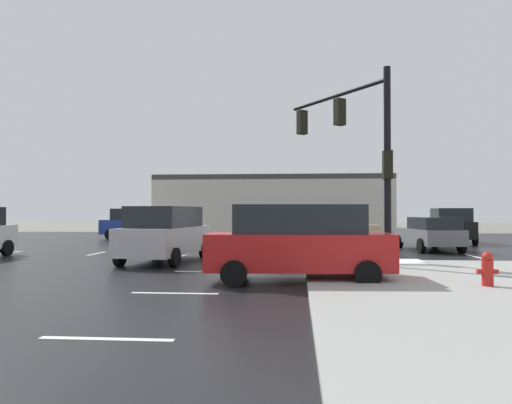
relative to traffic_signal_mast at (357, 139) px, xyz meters
name	(u,v)px	position (x,y,z in m)	size (l,w,h in m)	color
ground_plane	(232,255)	(-4.81, 4.00, -4.33)	(120.00, 120.00, 0.00)	slate
road_asphalt	(232,255)	(-4.81, 4.00, -4.32)	(44.00, 44.00, 0.02)	black
snow_strip_curbside	(363,262)	(0.19, 0.00, -4.16)	(4.00, 1.60, 0.06)	white
lane_markings	(258,258)	(-3.60, 2.62, -4.31)	(36.15, 36.15, 0.01)	silver
traffic_signal_mast	(357,139)	(0.00, 0.00, 0.00)	(3.13, 4.57, 6.31)	black
fire_hydrant	(487,269)	(2.37, -5.09, -3.80)	(0.48, 0.26, 0.79)	red
strip_building_background	(273,203)	(-4.47, 33.67, -1.62)	(23.24, 8.00, 5.43)	beige
suv_red	(298,241)	(-2.03, -3.91, -3.24)	(4.93, 2.39, 2.03)	#B21919
suv_tan	(321,230)	(-1.04, 4.33, -3.24)	(4.92, 2.38, 2.03)	tan
suv_blue	(139,223)	(-12.62, 15.34, -3.24)	(4.90, 2.33, 2.03)	navy
suv_black	(451,225)	(6.85, 12.54, -3.24)	(2.62, 5.00, 2.03)	black
suv_silver	(165,233)	(-6.86, 0.75, -3.24)	(2.59, 4.99, 2.03)	#B7BABF
sedan_grey	(430,233)	(4.17, 6.81, -3.48)	(2.43, 4.68, 1.58)	slate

